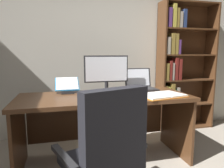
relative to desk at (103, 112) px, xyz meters
The scene contains 12 objects.
wall_back 1.19m from the desk, 83.51° to the left, with size 5.63×0.12×2.68m, color beige.
desk is the anchor object (origin of this frame).
bookshelf 1.58m from the desk, 26.02° to the left, with size 0.91×0.28×1.97m.
office_chair 0.87m from the desk, 100.75° to the right, with size 0.70×0.63×0.98m.
monitor 0.46m from the desk, 65.42° to the left, with size 0.53×0.16×0.42m.
laptop 0.60m from the desk, 18.23° to the left, with size 0.35×0.31×0.26m.
keyboard 0.32m from the desk, 71.34° to the right, with size 0.42×0.15×0.02m, color #232326.
computer_mouse 0.39m from the desk, 135.47° to the right, with size 0.06×0.10×0.04m, color #232326.
reading_stand_with_book 0.52m from the desk, 150.22° to the left, with size 0.27×0.26×0.16m.
open_binder 0.67m from the desk, 25.27° to the right, with size 0.51×0.39×0.02m.
notepad 0.39m from the desk, 15.88° to the right, with size 0.15×0.21×0.01m, color white.
pen 0.41m from the desk, 14.97° to the right, with size 0.01×0.01×0.14m, color maroon.
Camera 1 is at (-0.55, -0.66, 1.20)m, focal length 32.60 mm.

